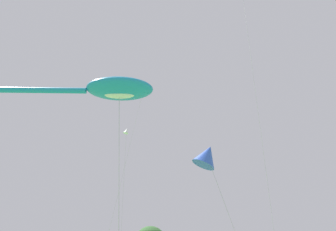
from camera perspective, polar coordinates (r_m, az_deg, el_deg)
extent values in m
ellipsoid|color=#1E8CBF|center=(17.46, -8.56, 4.68)|extent=(4.12, 3.78, 0.87)
cylinder|color=#1E8CBF|center=(18.42, -21.62, 4.19)|extent=(4.07, 3.04, 0.31)
ellipsoid|color=white|center=(17.27, -8.64, 3.56)|extent=(1.57, 1.32, 0.31)
cylinder|color=#B2B2B7|center=(14.21, -8.70, -11.50)|extent=(0.77, 2.63, 9.80)
cone|color=white|center=(34.07, -7.40, -2.75)|extent=(0.85, 0.82, 0.61)
cylinder|color=#B2B2B7|center=(30.46, -8.02, -14.40)|extent=(1.42, 2.77, 14.63)
cone|color=blue|center=(16.71, 6.91, -7.08)|extent=(1.95, 1.91, 1.48)
cylinder|color=#B2B2B7|center=(15.29, 11.22, -18.10)|extent=(0.36, 2.34, 6.77)
cube|color=white|center=(37.54, -4.53, 4.09)|extent=(1.30, 1.08, 1.01)
cylinder|color=#B2B2B7|center=(33.20, -8.08, -10.50)|extent=(3.51, 0.79, 20.07)
cylinder|color=#B2B2B7|center=(23.10, 15.21, 4.41)|extent=(1.89, 1.29, 25.43)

